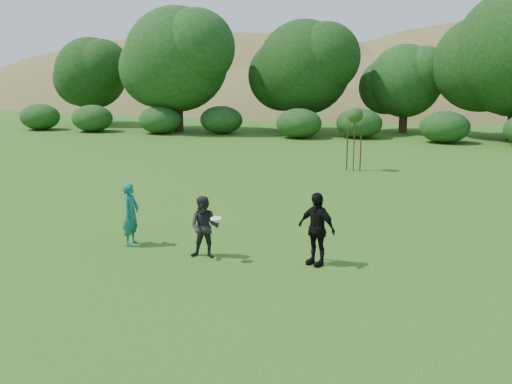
% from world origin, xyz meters
% --- Properties ---
extents(ground, '(120.00, 120.00, 0.00)m').
position_xyz_m(ground, '(0.00, 0.00, 0.00)').
color(ground, '#19470C').
rests_on(ground, ground).
extents(player_teal, '(0.42, 0.62, 1.64)m').
position_xyz_m(player_teal, '(-2.69, 0.72, 0.82)').
color(player_teal, '#16665C').
rests_on(player_teal, ground).
extents(player_grey, '(0.79, 0.64, 1.51)m').
position_xyz_m(player_grey, '(-0.50, 0.30, 0.76)').
color(player_grey, black).
rests_on(player_grey, ground).
extents(player_black, '(1.09, 0.83, 1.72)m').
position_xyz_m(player_black, '(2.17, 0.55, 0.86)').
color(player_black, black).
rests_on(player_black, ground).
extents(frisbee, '(0.27, 0.27, 0.05)m').
position_xyz_m(frisbee, '(-0.12, 0.08, 1.06)').
color(frisbee, white).
rests_on(frisbee, ground).
extents(sapling, '(0.70, 0.70, 2.85)m').
position_xyz_m(sapling, '(1.48, 13.64, 2.42)').
color(sapling, '#3E2118').
rests_on(sapling, ground).
extents(hillside, '(150.00, 72.00, 52.00)m').
position_xyz_m(hillside, '(-0.56, 68.45, -11.97)').
color(hillside, olive).
rests_on(hillside, ground).
extents(tree_row, '(53.92, 10.38, 9.62)m').
position_xyz_m(tree_row, '(3.23, 28.68, 4.87)').
color(tree_row, '#3A2616').
rests_on(tree_row, ground).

